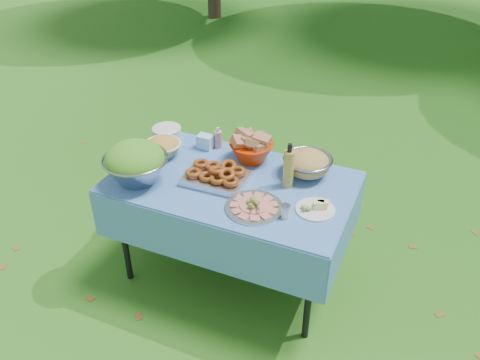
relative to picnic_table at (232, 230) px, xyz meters
The scene contains 14 objects.
ground 0.38m from the picnic_table, ahead, with size 80.00×80.00×0.00m, color #0C3E0B.
picnic_table is the anchor object (origin of this frame).
salad_bowl 0.76m from the picnic_table, 156.81° to the right, with size 0.39×0.39×0.26m, color #97999F, non-canonical shape.
pasta_bowl_white 0.70m from the picnic_table, 169.09° to the left, with size 0.23×0.23×0.13m, color silver, non-canonical shape.
plate_stack 0.81m from the picnic_table, 154.38° to the left, with size 0.20×0.20×0.09m, color silver.
wipes_box 0.61m from the picnic_table, 137.61° to the left, with size 0.10×0.07×0.09m, color #A1DEF5.
sanitizer_bottle 0.62m from the picnic_table, 126.25° to the left, with size 0.05×0.05×0.15m, color #D08399.
bread_bowl 0.55m from the picnic_table, 86.69° to the left, with size 0.29×0.29×0.19m, color red, non-canonical shape.
pasta_bowl_steel 0.66m from the picnic_table, 32.67° to the left, with size 0.30×0.30×0.16m, color #97999F, non-canonical shape.
fried_tray 0.43m from the picnic_table, 153.20° to the right, with size 0.37×0.26×0.09m, color silver.
charcuterie_platter 0.52m from the picnic_table, 41.05° to the right, with size 0.33×0.33×0.08m, color silver.
oil_bottle 0.62m from the picnic_table, 14.79° to the left, with size 0.06×0.06×0.29m, color #A99538.
cheese_plate 0.69m from the picnic_table, ahead, with size 0.22×0.22×0.06m, color silver.
shaker 0.63m from the picnic_table, 26.54° to the right, with size 0.05×0.05×0.08m, color white.
Camera 1 is at (1.07, -2.33, 2.47)m, focal length 38.00 mm.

